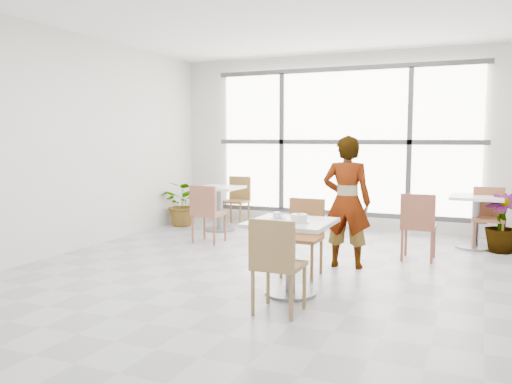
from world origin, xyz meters
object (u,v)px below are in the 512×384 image
at_px(chair_far, 304,231).
at_px(bg_chair_right_far, 488,214).
at_px(bg_table_left, 220,202).
at_px(person, 347,202).
at_px(plant_right, 502,223).
at_px(coffee_cup, 277,216).
at_px(bg_chair_left_far, 237,197).
at_px(oatmeal_bowl, 299,218).
at_px(bg_chair_right_near, 418,222).
at_px(chair_near, 276,260).
at_px(bg_table_right, 476,214).
at_px(plant_left, 183,204).
at_px(bg_chair_left_near, 206,210).
at_px(main_table, 291,243).

distance_m(chair_far, bg_chair_right_far, 3.09).
bearing_deg(bg_table_left, person, -32.66).
bearing_deg(plant_right, coffee_cup, -126.88).
distance_m(chair_far, bg_chair_left_far, 3.60).
xyz_separation_m(oatmeal_bowl, bg_chair_right_near, (0.90, 2.07, -0.29)).
bearing_deg(chair_near, bg_table_right, -112.82).
xyz_separation_m(oatmeal_bowl, plant_right, (1.90, 3.05, -0.39)).
height_order(bg_table_left, bg_chair_left_far, bg_chair_left_far).
relative_size(chair_far, bg_chair_left_far, 1.00).
bearing_deg(plant_left, chair_far, -37.66).
distance_m(chair_near, coffee_cup, 0.80).
distance_m(chair_near, bg_chair_right_far, 4.20).
relative_size(bg_table_left, bg_table_right, 1.00).
distance_m(coffee_cup, bg_table_right, 3.60).
distance_m(bg_chair_right_far, plant_left, 4.98).
bearing_deg(bg_table_right, bg_chair_left_near, -161.71).
xyz_separation_m(chair_near, plant_right, (1.93, 3.61, -0.09)).
bearing_deg(person, oatmeal_bowl, 79.88).
relative_size(chair_far, bg_chair_left_near, 1.00).
bearing_deg(chair_far, bg_chair_left_far, 127.59).
height_order(chair_near, bg_chair_left_far, same).
height_order(person, bg_chair_left_far, person).
distance_m(oatmeal_bowl, bg_table_left, 3.91).
bearing_deg(person, chair_far, 50.30).
bearing_deg(bg_chair_left_far, bg_chair_right_far, -6.29).
distance_m(chair_near, bg_chair_right_near, 2.79).
bearing_deg(plant_left, oatmeal_bowl, -44.55).
distance_m(oatmeal_bowl, bg_table_right, 3.59).
height_order(bg_chair_left_far, bg_chair_right_near, same).
height_order(person, bg_table_right, person).
bearing_deg(bg_chair_right_far, plant_right, -50.30).
distance_m(main_table, bg_chair_right_near, 2.24).
bearing_deg(bg_chair_left_near, bg_chair_right_far, -161.81).
xyz_separation_m(person, plant_right, (1.77, 1.66, -0.39)).
bearing_deg(main_table, bg_table_left, 128.09).
bearing_deg(main_table, oatmeal_bowl, -32.44).
xyz_separation_m(bg_table_left, bg_chair_right_near, (3.34, -0.98, 0.01)).
height_order(main_table, chair_near, chair_near).
xyz_separation_m(bg_chair_left_far, plant_left, (-0.82, -0.53, -0.10)).
relative_size(bg_chair_right_far, plant_left, 1.09).
relative_size(bg_table_right, bg_chair_right_far, 0.86).
distance_m(main_table, bg_table_right, 3.56).
relative_size(chair_near, plant_left, 1.09).
relative_size(chair_far, bg_table_left, 1.16).
bearing_deg(person, bg_table_left, -37.23).
xyz_separation_m(main_table, bg_table_left, (-2.33, 2.97, -0.04)).
bearing_deg(chair_near, plant_right, -118.08).
xyz_separation_m(bg_chair_right_near, bg_chair_right_far, (0.83, 1.19, 0.00)).
bearing_deg(chair_far, plant_left, 142.34).
bearing_deg(bg_table_right, bg_chair_right_near, -120.01).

